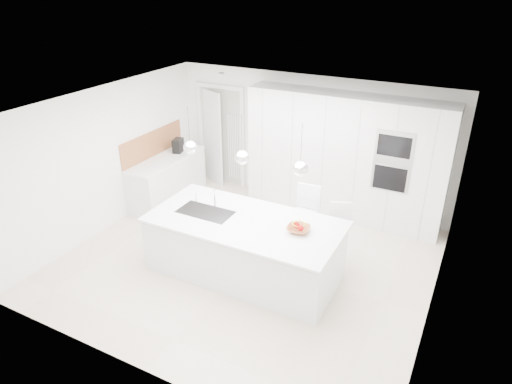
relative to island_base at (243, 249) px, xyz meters
The scene contains 27 objects.
floor 0.53m from the island_base, 108.43° to the left, with size 5.50×5.50×0.00m, color beige.
wall_back 2.92m from the island_base, 92.05° to the left, with size 5.50×5.50×0.00m, color white.
wall_left 2.98m from the island_base, behind, with size 5.00×5.00×0.00m, color white.
ceiling 2.09m from the island_base, 108.43° to the left, with size 5.50×5.50×0.00m, color white.
tall_cabinets 2.69m from the island_base, 74.36° to the left, with size 3.60×0.60×2.30m, color white.
oven_stack 2.86m from the island_base, 53.85° to the left, with size 0.62×0.04×1.05m, color #A5A5A8, non-canonical shape.
doorway_frame 3.50m from the island_base, 126.50° to the left, with size 1.11×0.08×2.13m, color white, non-canonical shape.
hallway_door 3.61m from the island_base, 130.22° to the left, with size 0.82×0.04×2.00m, color white.
radiator 3.28m from the island_base, 122.08° to the left, with size 0.32×0.04×1.40m, color white, non-canonical shape.
left_base_cabinets 2.96m from the island_base, 149.53° to the left, with size 0.60×1.80×0.86m, color white.
left_worktop 2.99m from the island_base, 149.53° to the left, with size 0.62×1.82×0.04m, color white.
oak_backsplash 3.29m from the island_base, 152.14° to the left, with size 0.02×1.80×0.50m, color #B06536.
island_base is the anchor object (origin of this frame).
island_worktop 0.45m from the island_base, 90.00° to the left, with size 2.84×1.40×0.04m, color white.
island_sink 0.76m from the island_base, behind, with size 0.84×0.44×0.18m, color #3F3F42, non-canonical shape.
island_tap 0.89m from the island_base, 161.57° to the left, with size 0.02×0.02×0.30m, color white.
pendant_left 1.70m from the island_base, behind, with size 0.20×0.20×0.20m, color white.
pendant_mid 1.47m from the island_base, 146.31° to the right, with size 0.20×0.20×0.20m, color white.
pendant_right 1.70m from the island_base, ahead, with size 0.20×0.20×0.20m, color white.
fruit_bowl 0.97m from the island_base, ahead, with size 0.32×0.32×0.08m, color #B06536.
espresso_machine 3.22m from the island_base, 143.15° to the left, with size 0.16×0.25×0.27m, color black.
bar_stool_left 1.06m from the island_base, 53.17° to the left, with size 0.40×0.56×1.21m, color white, non-canonical shape.
bar_stool_right 1.42m from the island_base, 35.11° to the left, with size 0.35×0.48×1.05m, color white, non-canonical shape.
apple_a 0.97m from the island_base, 10.18° to the left, with size 0.08×0.08×0.08m, color #B50B0B.
apple_b 0.96m from the island_base, 10.49° to the left, with size 0.09×0.09×0.09m, color #B50B0B.
apple_c 1.02m from the island_base, ahead, with size 0.08×0.08×0.08m, color #B50B0B.
banana_bunch 1.01m from the island_base, ahead, with size 0.20×0.20×0.03m, color yellow.
Camera 1 is at (2.92, -5.32, 4.16)m, focal length 32.00 mm.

